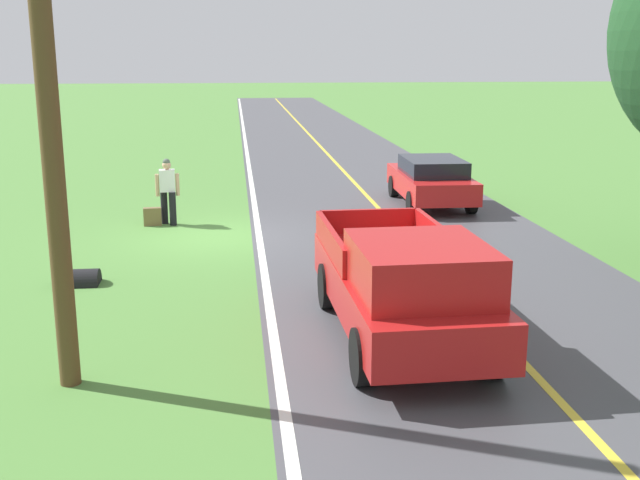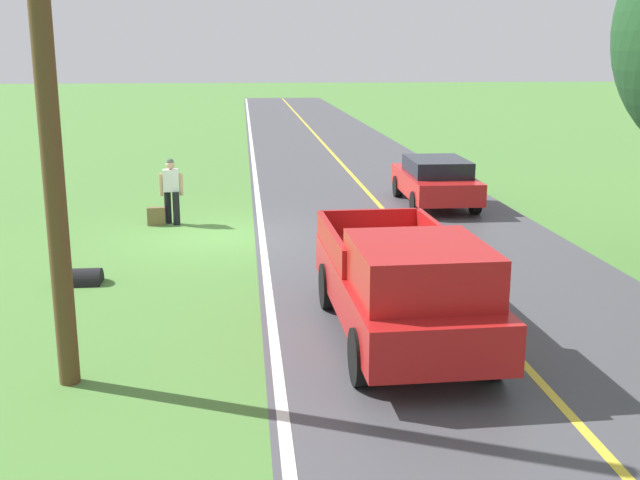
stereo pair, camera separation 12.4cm
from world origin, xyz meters
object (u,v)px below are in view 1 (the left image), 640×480
(hitchhiker_walking, at_px, (168,188))
(utility_pole_roadside, at_px, (50,124))
(suitcase_carried, at_px, (153,217))
(pickup_truck_passing, at_px, (405,284))
(sedan_near_oncoming, at_px, (431,180))

(hitchhiker_walking, relative_size, utility_pole_roadside, 0.25)
(suitcase_carried, xyz_separation_m, pickup_truck_passing, (-4.73, 9.02, 0.73))
(hitchhiker_walking, distance_m, utility_pole_roadside, 10.45)
(suitcase_carried, distance_m, utility_pole_roadside, 10.54)
(suitcase_carried, relative_size, sedan_near_oncoming, 0.11)
(pickup_truck_passing, relative_size, utility_pole_roadside, 0.77)
(suitcase_carried, height_order, utility_pole_roadside, utility_pole_roadside)
(utility_pole_roadside, bearing_deg, hitchhiker_walking, -93.07)
(hitchhiker_walking, distance_m, sedan_near_oncoming, 7.77)
(sedan_near_oncoming, height_order, utility_pole_roadside, utility_pole_roadside)
(hitchhiker_walking, bearing_deg, utility_pole_roadside, 86.93)
(hitchhiker_walking, relative_size, sedan_near_oncoming, 0.39)
(utility_pole_roadside, bearing_deg, suitcase_carried, -90.75)
(hitchhiker_walking, bearing_deg, suitcase_carried, 15.16)
(hitchhiker_walking, height_order, pickup_truck_passing, pickup_truck_passing)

